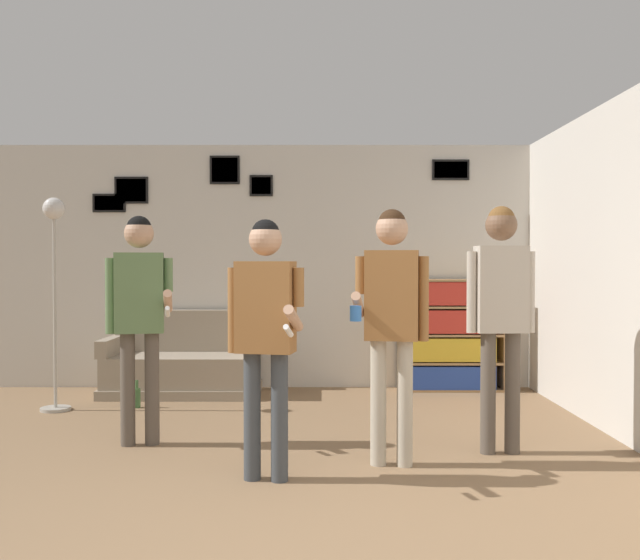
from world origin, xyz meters
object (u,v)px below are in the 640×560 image
at_px(person_watcher_holding_cup, 389,307).
at_px(bottle_on_floor, 134,397).
at_px(couch, 181,366).
at_px(person_spectator_near_bookshelf, 498,300).
at_px(person_player_foreground_center, 263,321).
at_px(floor_lamp, 51,260).
at_px(person_player_foreground_left, 137,303).
at_px(bookshelf, 448,335).

distance_m(person_watcher_holding_cup, bottle_on_floor, 3.13).
relative_size(couch, bottle_on_floor, 6.12).
height_order(couch, bottle_on_floor, couch).
distance_m(person_watcher_holding_cup, person_spectator_near_bookshelf, 0.88).
relative_size(person_player_foreground_center, person_watcher_holding_cup, 0.95).
bearing_deg(floor_lamp, person_watcher_holding_cup, -31.52).
bearing_deg(person_player_foreground_left, person_spectator_near_bookshelf, -5.06).
xyz_separation_m(person_watcher_holding_cup, person_spectator_near_bookshelf, (0.82, 0.32, 0.03)).
relative_size(floor_lamp, person_player_foreground_left, 1.15).
bearing_deg(person_player_foreground_center, bookshelf, 61.25).
relative_size(floor_lamp, person_player_foreground_center, 1.20).
xyz_separation_m(floor_lamp, bottle_on_floor, (0.73, 0.13, -1.31)).
height_order(floor_lamp, person_watcher_holding_cup, floor_lamp).
relative_size(bookshelf, person_player_foreground_center, 0.73).
bearing_deg(bottle_on_floor, couch, 67.87).
relative_size(person_watcher_holding_cup, bottle_on_floor, 6.60).
relative_size(person_player_foreground_center, bottle_on_floor, 6.27).
relative_size(floor_lamp, bottle_on_floor, 7.53).
bearing_deg(floor_lamp, person_player_foreground_center, -45.20).
bearing_deg(bookshelf, person_player_foreground_center, -118.75).
relative_size(person_player_foreground_left, person_spectator_near_bookshelf, 0.97).
relative_size(couch, person_watcher_holding_cup, 0.93).
bearing_deg(couch, person_player_foreground_left, -87.82).
xyz_separation_m(bookshelf, person_spectator_near_bookshelf, (-0.11, -2.58, 0.52)).
bearing_deg(bookshelf, person_watcher_holding_cup, -107.93).
height_order(floor_lamp, person_spectator_near_bookshelf, floor_lamp).
height_order(bookshelf, person_player_foreground_center, person_player_foreground_center).
height_order(person_player_foreground_left, person_spectator_near_bookshelf, person_spectator_near_bookshelf).
distance_m(floor_lamp, person_player_foreground_left, 1.73).
bearing_deg(person_player_foreground_center, floor_lamp, 134.80).
xyz_separation_m(bookshelf, bottle_on_floor, (-3.18, -0.95, -0.50)).
xyz_separation_m(floor_lamp, person_player_foreground_center, (2.14, -2.16, -0.39)).
height_order(couch, person_watcher_holding_cup, person_watcher_holding_cup).
bearing_deg(person_player_foreground_center, person_spectator_near_bookshelf, 21.34).
xyz_separation_m(bookshelf, person_player_foreground_center, (-1.77, -3.23, 0.42)).
bearing_deg(person_spectator_near_bookshelf, person_player_foreground_left, 174.94).
bearing_deg(bookshelf, person_player_foreground_left, -140.04).
bearing_deg(person_spectator_near_bookshelf, couch, 139.24).
relative_size(couch, person_player_foreground_center, 0.98).
distance_m(bookshelf, person_player_foreground_left, 3.68).
height_order(floor_lamp, person_player_foreground_left, floor_lamp).
relative_size(floor_lamp, person_watcher_holding_cup, 1.14).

